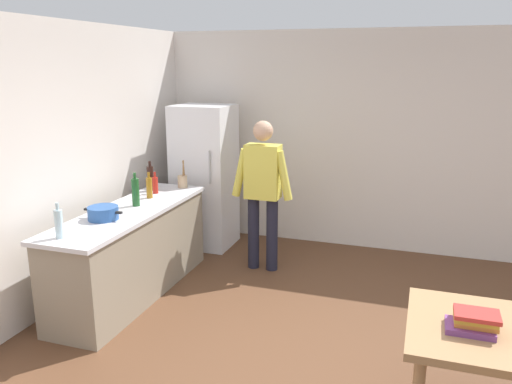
% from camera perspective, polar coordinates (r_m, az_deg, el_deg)
% --- Properties ---
extents(ground_plane, '(14.00, 14.00, 0.00)m').
position_cam_1_polar(ground_plane, '(4.16, 5.70, -19.50)').
color(ground_plane, brown).
extents(wall_back, '(6.40, 0.12, 2.70)m').
position_cam_1_polar(wall_back, '(6.49, 11.98, 5.51)').
color(wall_back, silver).
rests_on(wall_back, ground_plane).
extents(wall_left, '(0.12, 5.60, 2.70)m').
position_cam_1_polar(wall_left, '(4.98, -23.86, 1.97)').
color(wall_left, silver).
rests_on(wall_left, ground_plane).
extents(kitchen_counter, '(0.64, 2.20, 0.90)m').
position_cam_1_polar(kitchen_counter, '(5.32, -13.70, -6.53)').
color(kitchen_counter, gray).
rests_on(kitchen_counter, ground_plane).
extents(refrigerator, '(0.70, 0.67, 1.80)m').
position_cam_1_polar(refrigerator, '(6.50, -5.74, 1.72)').
color(refrigerator, white).
rests_on(refrigerator, ground_plane).
extents(person, '(0.70, 0.22, 1.70)m').
position_cam_1_polar(person, '(5.65, 0.76, 0.68)').
color(person, '#1E1E2D').
rests_on(person, ground_plane).
extents(cooking_pot, '(0.40, 0.28, 0.12)m').
position_cam_1_polar(cooking_pot, '(4.91, -16.71, -2.26)').
color(cooking_pot, '#285193').
rests_on(cooking_pot, kitchen_counter).
extents(utensil_jar, '(0.11, 0.11, 0.32)m').
position_cam_1_polar(utensil_jar, '(5.95, -8.21, 1.25)').
color(utensil_jar, tan).
rests_on(utensil_jar, kitchen_counter).
extents(bottle_wine_dark, '(0.08, 0.08, 0.34)m').
position_cam_1_polar(bottle_wine_dark, '(5.85, -11.72, 1.53)').
color(bottle_wine_dark, black).
rests_on(bottle_wine_dark, kitchen_counter).
extents(bottle_wine_green, '(0.08, 0.08, 0.34)m').
position_cam_1_polar(bottle_wine_green, '(5.26, -13.32, 0.03)').
color(bottle_wine_green, '#1E5123').
rests_on(bottle_wine_green, kitchen_counter).
extents(bottle_sauce_red, '(0.06, 0.06, 0.24)m').
position_cam_1_polar(bottle_sauce_red, '(5.73, -11.19, 0.79)').
color(bottle_sauce_red, '#B22319').
rests_on(bottle_sauce_red, kitchen_counter).
extents(bottle_water_clear, '(0.07, 0.07, 0.30)m').
position_cam_1_polar(bottle_water_clear, '(4.49, -21.17, -3.30)').
color(bottle_water_clear, silver).
rests_on(bottle_water_clear, kitchen_counter).
extents(bottle_oil_amber, '(0.06, 0.06, 0.28)m').
position_cam_1_polar(bottle_oil_amber, '(5.55, -11.84, 0.51)').
color(bottle_oil_amber, '#996619').
rests_on(bottle_oil_amber, kitchen_counter).
extents(book_stack, '(0.30, 0.22, 0.13)m').
position_cam_1_polar(book_stack, '(3.40, 23.17, -13.12)').
color(book_stack, '#753D7F').
rests_on(book_stack, dining_table).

